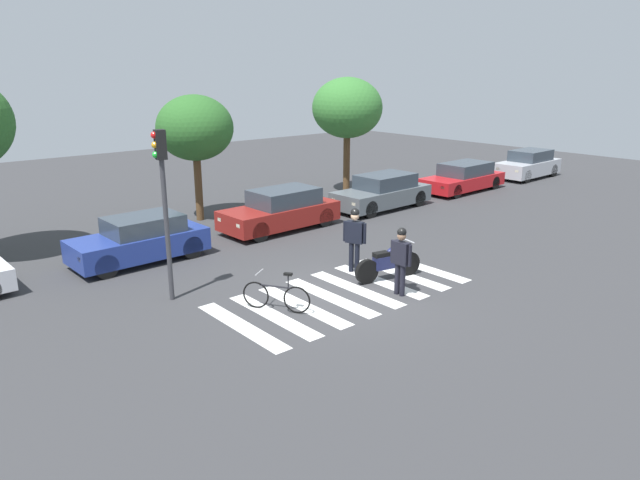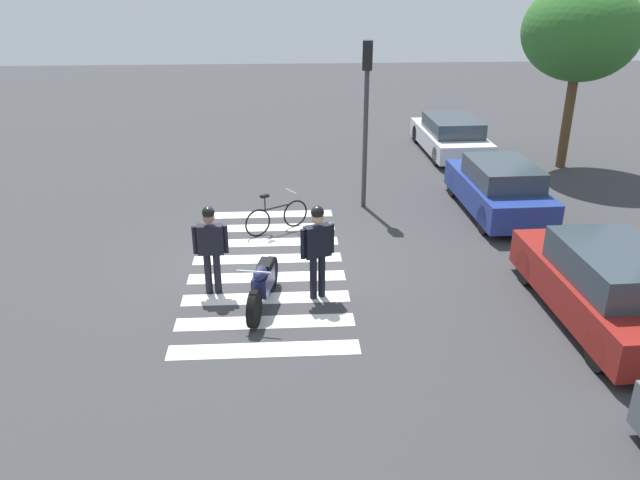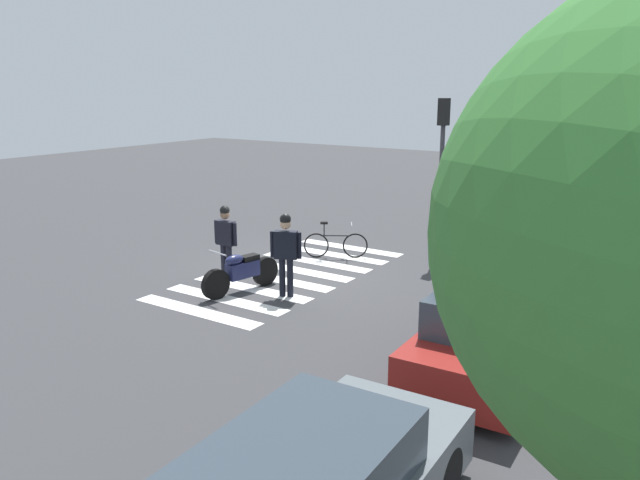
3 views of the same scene
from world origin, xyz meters
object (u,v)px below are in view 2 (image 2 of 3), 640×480
object	(u,v)px
police_motorcycle	(263,284)
officer_on_foot	(317,245)
car_blue_hatchback	(499,189)
car_maroon_wagon	(606,286)
officer_by_motorcycle	(211,244)
leaning_bicycle	(277,217)
car_white_van	(451,136)
traffic_light_pole	(366,99)

from	to	relation	value
police_motorcycle	officer_on_foot	distance (m)	1.26
car_blue_hatchback	car_maroon_wagon	world-z (taller)	car_maroon_wagon
officer_by_motorcycle	car_maroon_wagon	distance (m)	7.30
police_motorcycle	leaning_bicycle	size ratio (longest dim) A/B	1.39
officer_on_foot	car_white_van	size ratio (longest dim) A/B	0.44
officer_by_motorcycle	traffic_light_pole	bearing A→B (deg)	142.70
officer_by_motorcycle	traffic_light_pole	size ratio (longest dim) A/B	0.42
officer_on_foot	traffic_light_pole	distance (m)	5.48
car_white_van	traffic_light_pole	world-z (taller)	traffic_light_pole
leaning_bicycle	car_white_van	world-z (taller)	car_white_van
officer_by_motorcycle	car_blue_hatchback	xyz separation A→B (m)	(-3.94, 6.94, -0.38)
car_white_van	officer_on_foot	bearing A→B (deg)	-27.06
leaning_bicycle	officer_on_foot	xyz separation A→B (m)	(3.36, 0.80, 0.74)
leaning_bicycle	officer_on_foot	world-z (taller)	officer_on_foot
leaning_bicycle	car_maroon_wagon	size ratio (longest dim) A/B	0.34
leaning_bicycle	officer_on_foot	size ratio (longest dim) A/B	0.79
traffic_light_pole	officer_by_motorcycle	bearing A→B (deg)	-37.30
leaning_bicycle	traffic_light_pole	distance (m)	3.76
officer_on_foot	car_maroon_wagon	bearing A→B (deg)	76.85
police_motorcycle	officer_by_motorcycle	distance (m)	1.31
car_white_van	traffic_light_pole	xyz separation A→B (m)	(4.98, -3.58, 2.26)
officer_by_motorcycle	police_motorcycle	bearing A→B (deg)	58.08
officer_by_motorcycle	car_maroon_wagon	size ratio (longest dim) A/B	0.41
car_white_van	traffic_light_pole	size ratio (longest dim) A/B	1.00
police_motorcycle	officer_by_motorcycle	world-z (taller)	officer_by_motorcycle
leaning_bicycle	car_blue_hatchback	size ratio (longest dim) A/B	0.37
officer_by_motorcycle	car_maroon_wagon	bearing A→B (deg)	78.07
car_white_van	traffic_light_pole	distance (m)	6.54
officer_by_motorcycle	car_blue_hatchback	distance (m)	7.99
police_motorcycle	car_blue_hatchback	bearing A→B (deg)	127.46
leaning_bicycle	officer_by_motorcycle	xyz separation A→B (m)	(3.04, -1.24, 0.67)
leaning_bicycle	police_motorcycle	bearing A→B (deg)	-3.76
car_white_van	car_blue_hatchback	world-z (taller)	car_blue_hatchback
officer_on_foot	car_white_van	distance (m)	11.19
police_motorcycle	car_maroon_wagon	size ratio (longest dim) A/B	0.47
leaning_bicycle	car_maroon_wagon	distance (m)	7.45
officer_on_foot	car_blue_hatchback	size ratio (longest dim) A/B	0.47
car_blue_hatchback	car_maroon_wagon	size ratio (longest dim) A/B	0.90
car_blue_hatchback	car_maroon_wagon	xyz separation A→B (m)	(5.44, 0.19, 0.03)
police_motorcycle	car_blue_hatchback	distance (m)	7.49
police_motorcycle	officer_on_foot	xyz separation A→B (m)	(-0.30, 1.04, 0.64)
traffic_light_pole	police_motorcycle	bearing A→B (deg)	-25.80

